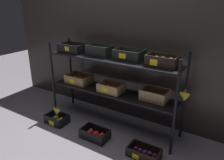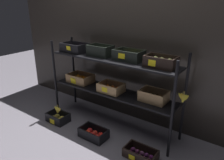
{
  "view_description": "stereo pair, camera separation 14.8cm",
  "coord_description": "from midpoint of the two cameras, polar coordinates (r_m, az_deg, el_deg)",
  "views": [
    {
      "loc": [
        1.39,
        -2.21,
        1.62
      ],
      "look_at": [
        0.0,
        0.0,
        0.65
      ],
      "focal_mm": 34.55,
      "sensor_mm": 36.0,
      "label": 1
    },
    {
      "loc": [
        1.51,
        -2.12,
        1.62
      ],
      "look_at": [
        0.0,
        0.0,
        0.65
      ],
      "focal_mm": 34.55,
      "sensor_mm": 36.0,
      "label": 2
    }
  ],
  "objects": [
    {
      "name": "display_rack",
      "position": [
        2.76,
        -1.33,
        1.91
      ],
      "size": [
        1.9,
        0.41,
        1.09
      ],
      "color": "black",
      "rests_on": "ground_plane"
    },
    {
      "name": "crate_ground_plum",
      "position": [
        2.51,
        6.66,
        -18.72
      ],
      "size": [
        0.36,
        0.21,
        0.11
      ],
      "color": "black",
      "rests_on": "ground_plane"
    },
    {
      "name": "crate_ground_apple_red",
      "position": [
        2.78,
        -6.09,
        -14.17
      ],
      "size": [
        0.35,
        0.21,
        0.12
      ],
      "color": "black",
      "rests_on": "ground_plane"
    },
    {
      "name": "banana_bunch_loose",
      "position": [
        3.09,
        -15.74,
        -8.04
      ],
      "size": [
        0.14,
        0.04,
        0.13
      ],
      "color": "brown",
      "rests_on": "crate_ground_apple_gold"
    },
    {
      "name": "crate_ground_apple_gold",
      "position": [
        3.17,
        -15.64,
        -10.09
      ],
      "size": [
        0.31,
        0.22,
        0.13
      ],
      "color": "black",
      "rests_on": "ground_plane"
    },
    {
      "name": "storefront_wall",
      "position": [
        3.02,
        2.56,
        7.06
      ],
      "size": [
        4.18,
        0.12,
        1.84
      ],
      "primitive_type": "cube",
      "color": "#2D2823",
      "rests_on": "ground_plane"
    },
    {
      "name": "ground_plane",
      "position": [
        3.07,
        -1.41,
        -11.41
      ],
      "size": [
        10.0,
        10.0,
        0.0
      ],
      "primitive_type": "plane",
      "color": "slate"
    }
  ]
}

